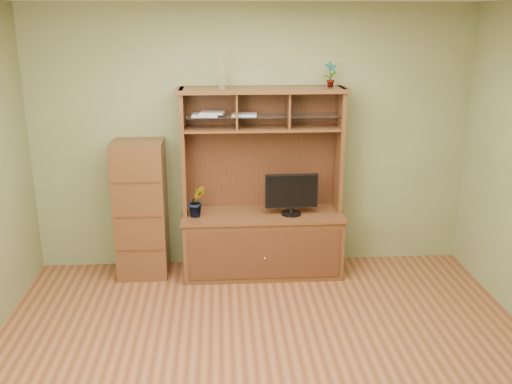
{
  "coord_description": "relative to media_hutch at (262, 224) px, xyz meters",
  "views": [
    {
      "loc": [
        -0.33,
        -3.74,
        2.57
      ],
      "look_at": [
        -0.01,
        1.2,
        1.03
      ],
      "focal_mm": 40.0,
      "sensor_mm": 36.0,
      "label": 1
    }
  ],
  "objects": [
    {
      "name": "magazines",
      "position": [
        -0.41,
        0.08,
        1.13
      ],
      "size": [
        0.64,
        0.22,
        0.04
      ],
      "color": "#B1B2B6",
      "rests_on": "media_hutch"
    },
    {
      "name": "media_hutch",
      "position": [
        0.0,
        0.0,
        0.0
      ],
      "size": [
        1.66,
        0.61,
        1.9
      ],
      "color": "#472414",
      "rests_on": "room"
    },
    {
      "name": "orchid_plant",
      "position": [
        -0.66,
        -0.08,
        0.29
      ],
      "size": [
        0.2,
        0.17,
        0.32
      ],
      "primitive_type": "imported",
      "rotation": [
        0.0,
        0.0,
        0.2
      ],
      "color": "#345C1F",
      "rests_on": "media_hutch"
    },
    {
      "name": "reed_diffuser",
      "position": [
        -0.39,
        0.08,
        1.5
      ],
      "size": [
        0.06,
        0.06,
        0.32
      ],
      "color": "silver",
      "rests_on": "media_hutch"
    },
    {
      "name": "room",
      "position": [
        -0.09,
        -1.73,
        0.83
      ],
      "size": [
        4.54,
        4.04,
        2.74
      ],
      "color": "#5D311A",
      "rests_on": "ground"
    },
    {
      "name": "top_plant",
      "position": [
        0.66,
        0.08,
        1.5
      ],
      "size": [
        0.15,
        0.12,
        0.25
      ],
      "primitive_type": "imported",
      "rotation": [
        0.0,
        0.0,
        0.23
      ],
      "color": "#346623",
      "rests_on": "media_hutch"
    },
    {
      "name": "side_cabinet",
      "position": [
        -1.23,
        0.03,
        0.18
      ],
      "size": [
        0.5,
        0.45,
        1.39
      ],
      "color": "#472414",
      "rests_on": "room"
    },
    {
      "name": "monitor",
      "position": [
        0.28,
        -0.08,
        0.35
      ],
      "size": [
        0.53,
        0.2,
        0.42
      ],
      "rotation": [
        0.0,
        0.0,
        0.02
      ],
      "color": "black",
      "rests_on": "media_hutch"
    }
  ]
}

